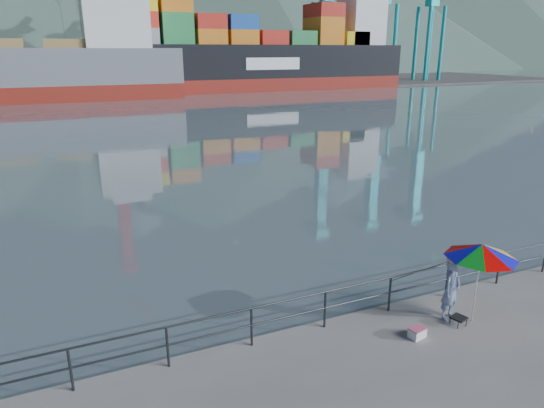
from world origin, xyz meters
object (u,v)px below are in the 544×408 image
Objects in this scene: beach_umbrella at (481,251)px; bulk_carrier at (18,69)px; container_ship at (271,55)px; fisherman at (451,290)px; cooler_bag at (417,333)px.

beach_umbrella is 0.05× the size of bulk_carrier.
container_ship is at bearing 69.90° from beach_umbrella.
beach_umbrella is at bearing -79.20° from bulk_carrier.
bulk_carrier is at bearing 100.80° from beach_umbrella.
bulk_carrier is at bearing 83.28° from fisherman.
bulk_carrier is at bearing 88.11° from cooler_bag.
beach_umbrella reaches higher than cooler_bag.
beach_umbrella reaches higher than fisherman.
container_ship is (27.63, 75.49, 3.89)m from beach_umbrella.
container_ship is at bearing 52.28° from fisherman.
fisherman is 4.10× the size of cooler_bag.
bulk_carrier is at bearing -171.98° from container_ship.
beach_umbrella is 2.61m from cooler_bag.
container_ship reaches higher than bulk_carrier.
cooler_bag is 0.01× the size of container_ship.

